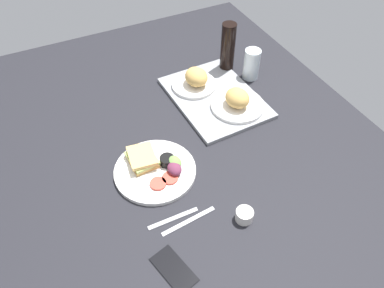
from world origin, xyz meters
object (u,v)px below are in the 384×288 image
Objects in this scene: knife at (189,221)px; bread_plate_near at (195,80)px; serving_tray at (215,97)px; soda_bottle at (228,48)px; cell_phone at (174,269)px; drinking_glass at (252,64)px; espresso_cup at (244,215)px; bread_plate_far at (237,101)px; plate_with_salad at (155,168)px; fork at (173,218)px.

bread_plate_near is at bearing 56.75° from knife.
serving_tray is 1.96× the size of soda_bottle.
drinking_glass is at bearing 120.17° from cell_phone.
espresso_cup is (62.61, -41.56, -4.93)cm from drinking_glass.
espresso_cup is at bearing -25.62° from soda_bottle.
drinking_glass is 0.96× the size of cell_phone.
knife is at bearing -112.98° from espresso_cup.
bread_plate_far is 56.55cm from knife.
soda_bottle is 100.16cm from cell_phone.
espresso_cup is at bearing 87.18° from cell_phone.
cell_phone is (61.78, -46.71, -0.40)cm from serving_tray.
plate_with_salad reaches higher than fork.
drinking_glass is at bearing 106.72° from serving_tray.
bread_plate_near and bread_plate_far have the same top height.
bread_plate_near reaches higher than serving_tray.
plate_with_salad is 35.30cm from espresso_cup.
soda_bottle is (-6.88, 19.45, 6.57)cm from bread_plate_near.
fork is (52.75, -61.72, -6.68)cm from drinking_glass.
bread_plate_near is at bearing 134.62° from cell_phone.
bread_plate_far is at bearing 25.03° from bread_plate_near.
serving_tray is at bearing -73.28° from drinking_glass.
cell_phone reaches higher than fork.
cell_phone is at bearing -112.54° from fork.
knife is at bearing -45.99° from drinking_glass.
serving_tray is 23.48cm from drinking_glass.
plate_with_salad is 23.76cm from knife.
serving_tray is 2.33× the size of bread_plate_near.
bread_plate_far is 1.16× the size of knife.
soda_bottle reaches higher than espresso_cup.
bread_plate_far reaches higher than espresso_cup.
plate_with_salad is at bearing -55.78° from serving_tray.
bread_plate_far is 0.95× the size of soda_bottle.
bread_plate_near is 0.88× the size of bread_plate_far.
cell_phone is (51.57, -51.39, -4.19)cm from bread_plate_far.
soda_bottle is at bearing 154.38° from espresso_cup.
soda_bottle is at bearing -145.47° from drinking_glass.
bread_plate_near is at bearing -154.52° from serving_tray.
plate_with_salad is at bearing -149.81° from espresso_cup.
plate_with_salad is 20.85cm from fork.
serving_tray is at bearing 25.48° from bread_plate_near.
plate_with_salad is 5.13× the size of espresso_cup.
bread_plate_near is 1.39× the size of drinking_glass.
bread_plate_far is 1.29× the size of fork.
knife is (-6.85, -16.16, -1.75)cm from espresso_cup.
serving_tray is 1.57× the size of plate_with_salad.
bread_plate_far is 1.58× the size of drinking_glass.
bread_plate_far reaches higher than fork.
cell_phone is (5.69, -26.85, -1.60)cm from espresso_cup.
serving_tray is 2.37× the size of knife.
drinking_glass reaches higher than espresso_cup.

